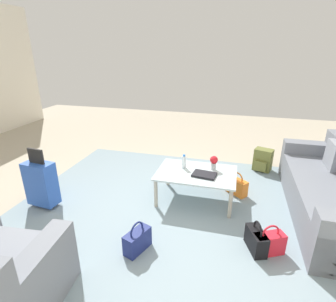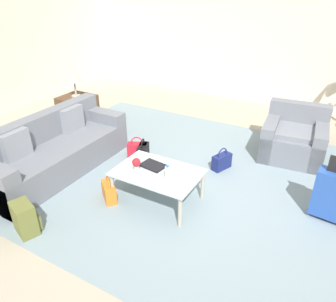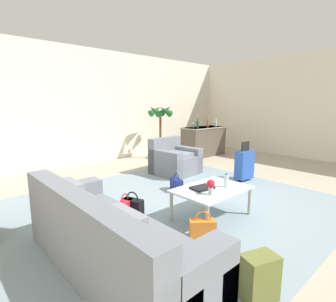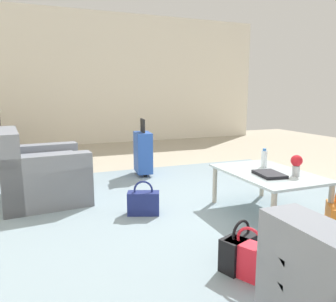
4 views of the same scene
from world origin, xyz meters
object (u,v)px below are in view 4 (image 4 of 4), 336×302
at_px(coffee_table, 268,177).
at_px(handbag_orange, 336,217).
at_px(flower_vase, 296,163).
at_px(armchair, 38,176).
at_px(suitcase_blue, 143,152).
at_px(coffee_table_book, 269,174).
at_px(handbag_black, 240,250).
at_px(handbag_red, 249,259).
at_px(water_bottle, 264,159).
at_px(handbag_navy, 143,202).

bearing_deg(coffee_table, handbag_orange, -150.91).
xyz_separation_m(coffee_table, flower_vase, (-0.22, -0.15, 0.17)).
distance_m(armchair, flower_vase, 2.78).
xyz_separation_m(coffee_table, suitcase_blue, (2.00, 0.70, -0.03)).
bearing_deg(armchair, handbag_orange, -126.86).
height_order(flower_vase, handbag_orange, flower_vase).
distance_m(armchair, suitcase_blue, 1.63).
relative_size(coffee_table_book, handbag_black, 0.87).
height_order(coffee_table, handbag_red, coffee_table).
relative_size(armchair, flower_vase, 5.04).
bearing_deg(coffee_table, suitcase_blue, 19.29).
height_order(coffee_table, flower_vase, flower_vase).
bearing_deg(flower_vase, coffee_table_book, 66.50).
height_order(suitcase_blue, handbag_red, suitcase_blue).
xyz_separation_m(water_bottle, handbag_navy, (0.24, 1.28, -0.41)).
bearing_deg(handbag_navy, armchair, 49.03).
height_order(coffee_table, suitcase_blue, suitcase_blue).
relative_size(flower_vase, handbag_navy, 0.57).
bearing_deg(handbag_orange, suitcase_blue, 21.59).
bearing_deg(armchair, coffee_table_book, -124.10).
bearing_deg(coffee_table, handbag_navy, 69.71).
height_order(handbag_orange, handbag_navy, same).
distance_m(armchair, handbag_black, 2.48).
xyz_separation_m(flower_vase, handbag_red, (-0.71, 1.02, -0.43)).
bearing_deg(armchair, flower_vase, -123.14).
height_order(coffee_table_book, handbag_orange, coffee_table_book).
height_order(armchair, handbag_navy, armchair).
relative_size(coffee_table, flower_vase, 5.33).
xyz_separation_m(armchair, suitcase_blue, (0.71, -1.47, 0.06)).
xyz_separation_m(armchair, handbag_black, (-2.09, -1.32, -0.16)).
xyz_separation_m(water_bottle, handbag_black, (-1.00, 0.95, -0.41)).
bearing_deg(armchair, coffee_table, -120.82).
relative_size(coffee_table, handbag_red, 3.05).
relative_size(handbag_red, handbag_navy, 1.00).
xyz_separation_m(water_bottle, suitcase_blue, (1.80, 0.80, -0.18)).
relative_size(handbag_orange, handbag_navy, 1.00).
relative_size(armchair, water_bottle, 5.06).
xyz_separation_m(handbag_black, handbag_orange, (0.23, -1.16, 0.00)).
height_order(handbag_red, handbag_navy, same).
height_order(coffee_table_book, flower_vase, flower_vase).
bearing_deg(handbag_orange, flower_vase, 25.52).
bearing_deg(armchair, handbag_black, -147.73).
bearing_deg(handbag_red, suitcase_blue, -3.24).
distance_m(water_bottle, coffee_table_book, 0.38).
relative_size(handbag_black, handbag_navy, 1.00).
bearing_deg(handbag_navy, flower_vase, -116.26).
xyz_separation_m(suitcase_blue, handbag_navy, (-1.56, 0.48, -0.23)).
relative_size(water_bottle, flower_vase, 1.00).
xyz_separation_m(coffee_table, handbag_black, (-0.80, 0.85, -0.26)).
bearing_deg(water_bottle, flower_vase, -173.21).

